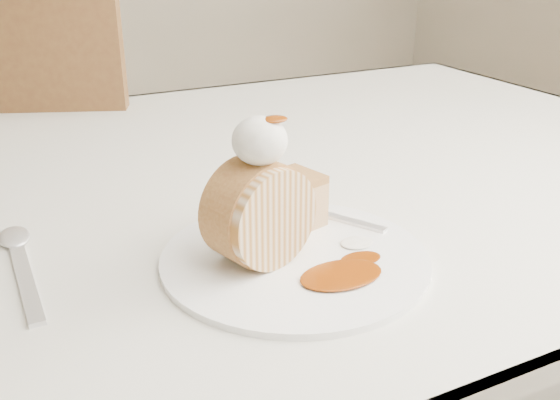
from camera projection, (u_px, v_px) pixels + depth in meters
name	position (u px, v px, depth m)	size (l,w,h in m)	color
table	(226.00, 237.00, 0.81)	(1.40, 0.90, 0.75)	silver
chair_far	(34.00, 203.00, 1.23)	(0.57, 0.57, 0.93)	brown
plate	(295.00, 258.00, 0.57)	(0.24, 0.24, 0.01)	white
roulade_slice	(260.00, 213.00, 0.54)	(0.09, 0.09, 0.05)	#CDB38F
cake_chunk	(292.00, 204.00, 0.62)	(0.05, 0.05, 0.05)	#A3733D
whipped_cream	(260.00, 141.00, 0.52)	(0.05, 0.05, 0.04)	white
caramel_drizzle	(274.00, 113.00, 0.51)	(0.02, 0.02, 0.01)	#712B04
caramel_pool	(341.00, 275.00, 0.53)	(0.08, 0.05, 0.00)	#712B04
fork	(339.00, 218.00, 0.63)	(0.02, 0.14, 0.00)	silver
spoon	(26.00, 282.00, 0.53)	(0.03, 0.17, 0.00)	silver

